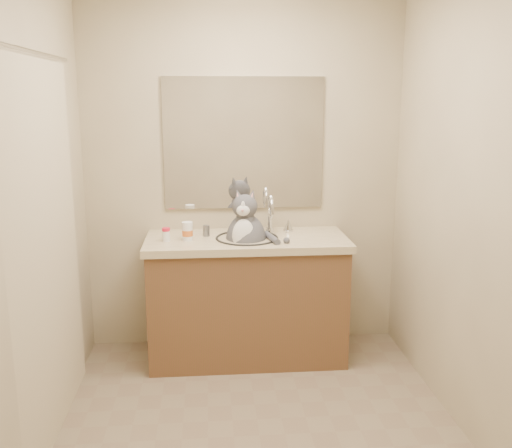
# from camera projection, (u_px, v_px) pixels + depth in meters

# --- Properties ---
(room) EXTENTS (2.22, 2.52, 2.42)m
(room) POSITION_uv_depth(u_px,v_px,m) (260.00, 216.00, 2.78)
(room) COLOR #82725A
(room) RESTS_ON ground
(vanity) EXTENTS (1.34, 0.59, 1.12)m
(vanity) POSITION_uv_depth(u_px,v_px,m) (247.00, 295.00, 3.88)
(vanity) COLOR brown
(vanity) RESTS_ON ground
(mirror) EXTENTS (1.10, 0.02, 0.90)m
(mirror) POSITION_uv_depth(u_px,v_px,m) (244.00, 144.00, 3.92)
(mirror) COLOR white
(mirror) RESTS_ON room
(shower_curtain) EXTENTS (0.02, 1.30, 1.93)m
(shower_curtain) POSITION_uv_depth(u_px,v_px,m) (48.00, 249.00, 2.83)
(shower_curtain) COLOR beige
(shower_curtain) RESTS_ON ground
(cat) EXTENTS (0.37, 0.37, 0.54)m
(cat) POSITION_uv_depth(u_px,v_px,m) (246.00, 236.00, 3.76)
(cat) COLOR #4D4D53
(cat) RESTS_ON vanity
(pill_bottle_redcap) EXTENTS (0.06, 0.06, 0.09)m
(pill_bottle_redcap) POSITION_uv_depth(u_px,v_px,m) (166.00, 234.00, 3.69)
(pill_bottle_redcap) COLOR white
(pill_bottle_redcap) RESTS_ON vanity
(pill_bottle_orange) EXTENTS (0.09, 0.09, 0.12)m
(pill_bottle_orange) POSITION_uv_depth(u_px,v_px,m) (187.00, 232.00, 3.71)
(pill_bottle_orange) COLOR white
(pill_bottle_orange) RESTS_ON vanity
(grey_canister) EXTENTS (0.05, 0.05, 0.07)m
(grey_canister) POSITION_uv_depth(u_px,v_px,m) (206.00, 231.00, 3.82)
(grey_canister) COLOR slate
(grey_canister) RESTS_ON vanity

